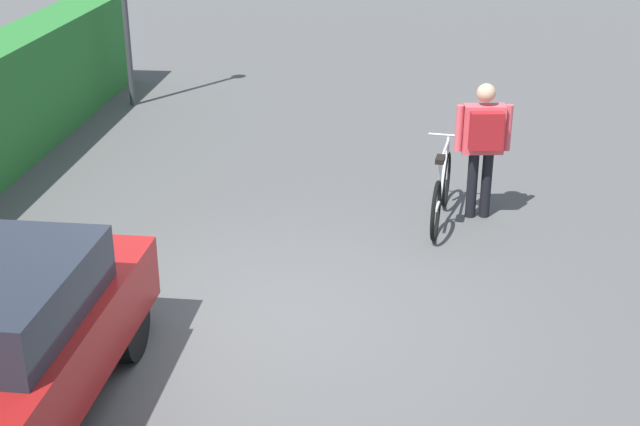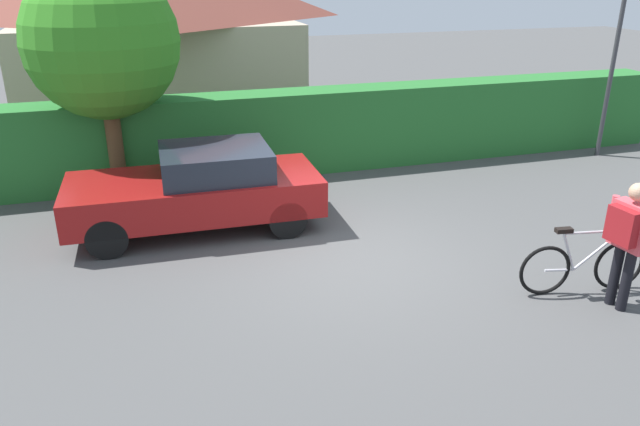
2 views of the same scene
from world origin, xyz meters
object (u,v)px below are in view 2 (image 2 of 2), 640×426
object	(u,v)px
tree_kerbside	(102,42)
street_lamp	(620,23)
parked_car_near	(199,188)
person_rider	(628,234)
bicycle	(583,265)

from	to	relation	value
tree_kerbside	street_lamp	bearing A→B (deg)	-2.41
parked_car_near	street_lamp	bearing A→B (deg)	9.72
person_rider	tree_kerbside	xyz separation A→B (m)	(-6.16, 6.25, 1.84)
street_lamp	tree_kerbside	distance (m)	10.72
bicycle	tree_kerbside	world-z (taller)	tree_kerbside
street_lamp	tree_kerbside	bearing A→B (deg)	177.59
street_lamp	person_rider	bearing A→B (deg)	-128.15
street_lamp	tree_kerbside	size ratio (longest dim) A/B	1.09
parked_car_near	bicycle	distance (m)	5.98
parked_car_near	tree_kerbside	xyz separation A→B (m)	(-1.31, 2.06, 2.16)
parked_car_near	bicycle	size ratio (longest dim) A/B	2.33
parked_car_near	tree_kerbside	world-z (taller)	tree_kerbside
person_rider	street_lamp	distance (m)	7.62
parked_car_near	person_rider	distance (m)	6.41
tree_kerbside	parked_car_near	bearing A→B (deg)	-57.50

